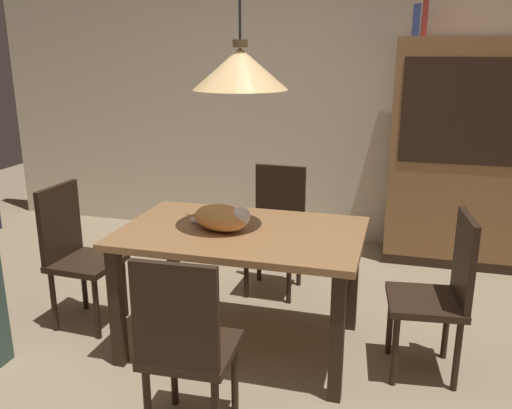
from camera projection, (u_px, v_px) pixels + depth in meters
The scene contains 12 objects.
ground at pixel (224, 394), 2.88m from camera, with size 10.00×10.00×0.00m, color #998466.
back_wall at pixel (315, 84), 4.93m from camera, with size 6.40×0.10×2.90m, color beige.
dining_table at pixel (242, 246), 3.18m from camera, with size 1.40×0.90×0.75m.
chair_right_side at pixel (441, 289), 2.94m from camera, with size 0.44×0.44×0.93m.
chair_left_side at pixel (76, 249), 3.51m from camera, with size 0.42×0.42×0.93m.
chair_near_front at pixel (185, 342), 2.41m from camera, with size 0.42×0.42×0.93m.
chair_far_back at pixel (277, 223), 4.03m from camera, with size 0.41×0.41×0.93m.
cat_sleeping at pixel (223, 218), 3.13m from camera, with size 0.40×0.31×0.16m.
pendant_lamp at pixel (240, 68), 2.90m from camera, with size 0.52×0.52×1.30m.
hutch_bookcase at pixel (459, 159), 4.45m from camera, with size 1.12×0.45×1.85m.
book_blue_wide at pixel (416, 21), 4.26m from camera, with size 0.06×0.24×0.24m, color #384C93.
book_red_tall at pixel (425, 18), 4.24m from camera, with size 0.04×0.22×0.28m, color #B73833.
Camera 1 is at (0.82, -2.35, 1.77)m, focal length 38.09 mm.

